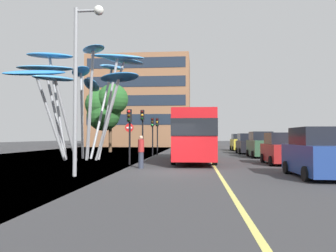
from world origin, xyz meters
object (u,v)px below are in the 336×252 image
(car_far_side, at_px, (239,143))
(traffic_light_island_mid, at_px, (153,128))
(street_lamp, at_px, (82,68))
(car_side_street, at_px, (247,144))
(red_bus, at_px, (193,134))
(traffic_light_opposite, at_px, (157,128))
(car_parked_near, at_px, (316,154))
(no_entry_sign, at_px, (129,136))
(car_parked_far, at_px, (261,145))
(leaf_sculpture, at_px, (83,74))
(traffic_light_kerb_far, at_px, (142,124))
(pedestrian, at_px, (141,152))
(traffic_light_kerb_near, at_px, (129,125))
(car_parked_mid, at_px, (281,149))

(car_far_side, bearing_deg, traffic_light_island_mid, -128.90)
(street_lamp, bearing_deg, car_side_street, 62.62)
(red_bus, height_order, traffic_light_opposite, red_bus)
(car_parked_near, distance_m, no_entry_sign, 12.44)
(no_entry_sign, bearing_deg, traffic_light_island_mid, 85.11)
(car_parked_far, bearing_deg, traffic_light_opposite, 165.31)
(red_bus, bearing_deg, leaf_sculpture, 170.27)
(traffic_light_kerb_far, height_order, traffic_light_opposite, traffic_light_kerb_far)
(car_side_street, xyz_separation_m, car_far_side, (0.17, 7.20, 0.02))
(red_bus, xyz_separation_m, traffic_light_island_mid, (-3.81, 6.54, 0.56))
(traffic_light_kerb_far, relative_size, pedestrian, 2.08)
(leaf_sculpture, relative_size, street_lamp, 1.36)
(red_bus, relative_size, traffic_light_island_mid, 3.01)
(red_bus, xyz_separation_m, traffic_light_kerb_near, (-3.98, -3.06, 0.53))
(traffic_light_kerb_far, bearing_deg, traffic_light_opposite, 86.43)
(car_side_street, xyz_separation_m, no_entry_sign, (-9.89, -11.86, 0.80))
(car_parked_far, bearing_deg, traffic_light_kerb_far, -158.15)
(car_parked_near, bearing_deg, traffic_light_island_mid, 121.46)
(traffic_light_island_mid, distance_m, traffic_light_opposite, 1.05)
(car_side_street, relative_size, no_entry_sign, 1.54)
(car_parked_near, bearing_deg, car_parked_mid, 87.96)
(traffic_light_kerb_near, relative_size, street_lamp, 0.45)
(traffic_light_opposite, bearing_deg, traffic_light_island_mid, -107.92)
(traffic_light_kerb_far, bearing_deg, red_bus, -18.59)
(car_parked_near, height_order, car_parked_mid, car_parked_near)
(traffic_light_opposite, distance_m, street_lamp, 16.73)
(no_entry_sign, bearing_deg, street_lamp, -93.31)
(leaf_sculpture, bearing_deg, car_parked_far, 14.31)
(traffic_light_kerb_near, xyz_separation_m, no_entry_sign, (-0.47, 2.23, -0.73))
(red_bus, xyz_separation_m, car_far_side, (5.62, 18.23, -0.98))
(traffic_light_island_mid, height_order, pedestrian, traffic_light_island_mid)
(red_bus, relative_size, leaf_sculpture, 1.02)
(traffic_light_island_mid, relative_size, pedestrian, 1.92)
(car_side_street, bearing_deg, red_bus, -116.28)
(traffic_light_opposite, height_order, car_side_street, traffic_light_opposite)
(traffic_light_opposite, distance_m, car_side_street, 9.73)
(car_parked_far, relative_size, no_entry_sign, 1.59)
(car_side_street, bearing_deg, no_entry_sign, -129.83)
(traffic_light_kerb_near, xyz_separation_m, street_lamp, (-0.94, -5.92, 2.32))
(traffic_light_island_mid, relative_size, car_parked_mid, 0.89)
(pedestrian, xyz_separation_m, no_entry_sign, (-1.58, 4.37, 0.86))
(no_entry_sign, bearing_deg, car_parked_far, 30.50)
(pedestrian, relative_size, no_entry_sign, 0.68)
(traffic_light_island_mid, xyz_separation_m, car_parked_near, (9.17, -14.99, -1.53))
(traffic_light_kerb_near, distance_m, car_far_side, 23.41)
(red_bus, relative_size, traffic_light_kerb_near, 3.04)
(leaf_sculpture, bearing_deg, traffic_light_kerb_far, -2.14)
(traffic_light_island_mid, relative_size, no_entry_sign, 1.30)
(leaf_sculpture, xyz_separation_m, car_parked_far, (14.32, 3.65, -5.66))
(traffic_light_kerb_far, distance_m, car_parked_near, 13.55)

